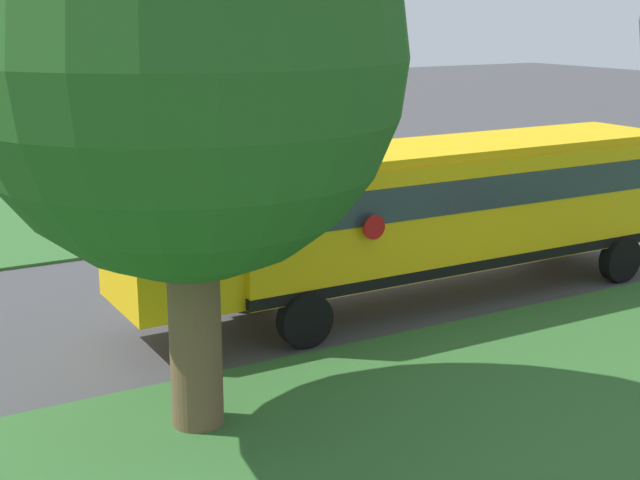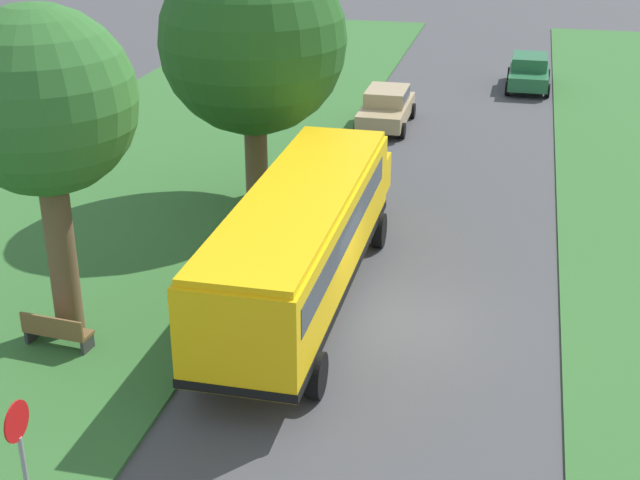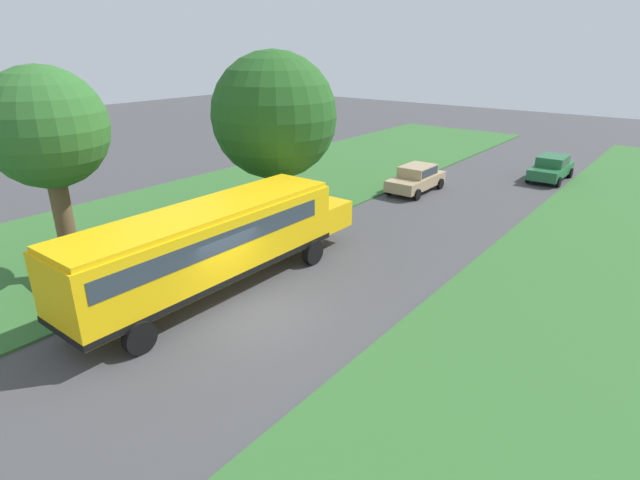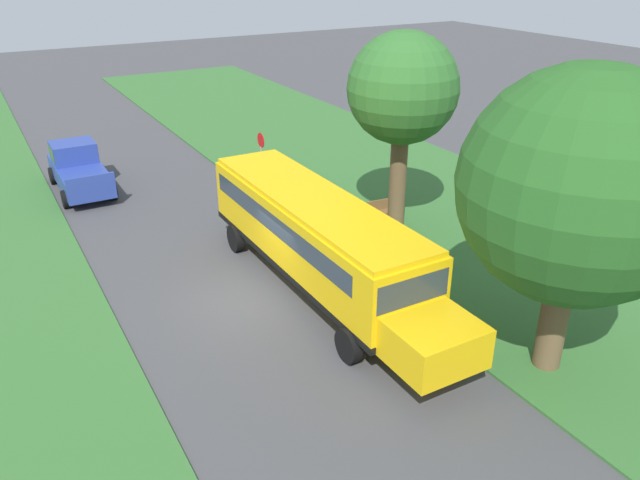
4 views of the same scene
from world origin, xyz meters
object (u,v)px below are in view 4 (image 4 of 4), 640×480
Objects in this scene: oak_tree_roadside_mid at (573,184)px; oak_tree_beside_bus at (401,91)px; pickup_truck at (78,167)px; park_bench at (381,211)px; school_bus at (318,236)px; stop_sign at (261,154)px.

oak_tree_beside_bus is at bearing -100.66° from oak_tree_roadside_mid.
oak_tree_roadside_mid reaches higher than pickup_truck.
park_bench is (0.05, -0.83, -5.03)m from oak_tree_beside_bus.
school_bus is 4.53× the size of stop_sign.
school_bus is at bearing 76.04° from stop_sign.
school_bus is 6.70m from oak_tree_beside_bus.
park_bench is at bearing -86.32° from oak_tree_beside_bus.
pickup_truck is 15.44m from oak_tree_beside_bus.
pickup_truck is 3.29× the size of park_bench.
oak_tree_beside_bus is at bearing -151.98° from school_bus.
school_bus is 14.48m from pickup_truck.
stop_sign reaches higher than pickup_truck.
oak_tree_beside_bus reaches higher than stop_sign.
oak_tree_beside_bus reaches higher than school_bus.
oak_tree_beside_bus reaches higher than pickup_truck.
oak_tree_roadside_mid is 11.27m from park_bench.
school_bus is 2.30× the size of pickup_truck.
stop_sign is (-2.29, -9.22, -0.19)m from school_bus.
oak_tree_beside_bus is at bearing 132.55° from pickup_truck.
park_bench is at bearing -144.81° from school_bus.
school_bus is 1.62× the size of oak_tree_beside_bus.
school_bus reaches higher than park_bench.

